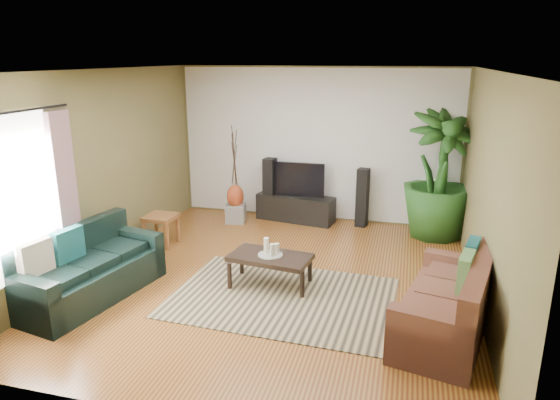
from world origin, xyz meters
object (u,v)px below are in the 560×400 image
(tv_stand, at_px, (296,208))
(potted_plant, at_px, (439,175))
(sofa_left, at_px, (89,265))
(speaker_right, at_px, (362,198))
(television, at_px, (296,179))
(pedestal, at_px, (236,213))
(vase, at_px, (235,196))
(sofa_right, at_px, (446,296))
(side_table, at_px, (161,230))
(coffee_table, at_px, (270,270))
(speaker_left, at_px, (270,189))

(tv_stand, height_order, potted_plant, potted_plant)
(sofa_left, distance_m, speaker_right, 4.60)
(television, xyz_separation_m, pedestal, (-1.01, -0.36, -0.60))
(tv_stand, bearing_deg, vase, -150.78)
(sofa_left, bearing_deg, potted_plant, -40.16)
(sofa_left, distance_m, sofa_right, 4.15)
(sofa_right, xyz_separation_m, television, (-2.38, 3.31, 0.34))
(sofa_right, distance_m, side_table, 4.46)
(sofa_left, relative_size, vase, 4.45)
(tv_stand, bearing_deg, speaker_right, 9.67)
(vase, bearing_deg, potted_plant, 2.78)
(sofa_left, relative_size, coffee_table, 1.83)
(sofa_left, height_order, side_table, sofa_left)
(television, relative_size, vase, 2.44)
(coffee_table, height_order, television, television)
(vase, distance_m, side_table, 1.56)
(vase, relative_size, side_table, 0.87)
(television, distance_m, speaker_right, 1.21)
(speaker_left, distance_m, speaker_right, 1.66)
(television, bearing_deg, pedestal, -160.45)
(coffee_table, distance_m, vase, 2.66)
(coffee_table, height_order, side_table, side_table)
(tv_stand, xyz_separation_m, speaker_right, (1.18, 0.00, 0.28))
(sofa_right, xyz_separation_m, speaker_left, (-2.86, 3.31, 0.13))
(speaker_left, bearing_deg, potted_plant, 5.07)
(sofa_left, distance_m, speaker_left, 3.77)
(coffee_table, xyz_separation_m, side_table, (-2.05, 0.97, 0.03))
(sofa_left, bearing_deg, coffee_table, -55.94)
(tv_stand, relative_size, speaker_left, 1.25)
(vase, bearing_deg, sofa_left, -103.20)
(sofa_left, height_order, coffee_table, sofa_left)
(sofa_right, bearing_deg, speaker_right, -146.61)
(pedestal, bearing_deg, coffee_table, -60.80)
(side_table, bearing_deg, tv_stand, 43.89)
(side_table, bearing_deg, sofa_left, -89.71)
(speaker_right, height_order, potted_plant, potted_plant)
(speaker_left, bearing_deg, television, 8.94)
(vase, bearing_deg, tv_stand, 19.55)
(television, distance_m, pedestal, 1.23)
(coffee_table, relative_size, vase, 2.44)
(potted_plant, bearing_deg, side_table, -160.12)
(coffee_table, bearing_deg, sofa_right, -8.92)
(pedestal, bearing_deg, sofa_left, -103.20)
(pedestal, height_order, side_table, side_table)
(coffee_table, height_order, speaker_left, speaker_left)
(sofa_left, xyz_separation_m, side_table, (-0.01, 1.84, -0.18))
(speaker_left, relative_size, potted_plant, 0.54)
(potted_plant, bearing_deg, coffee_table, -130.52)
(potted_plant, xyz_separation_m, pedestal, (-3.41, -0.17, -0.87))
(pedestal, distance_m, vase, 0.31)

